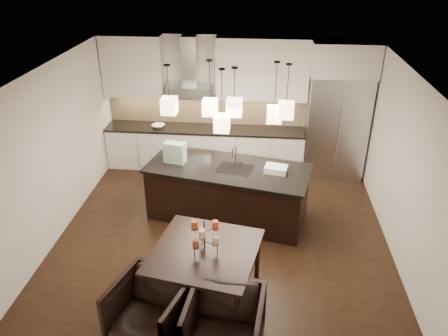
# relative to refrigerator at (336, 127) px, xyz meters

# --- Properties ---
(floor) EXTENTS (5.50, 5.50, 0.02)m
(floor) POSITION_rel_refrigerator_xyz_m (-2.10, -2.38, -1.08)
(floor) COLOR black
(floor) RESTS_ON ground
(ceiling) EXTENTS (5.50, 5.50, 0.02)m
(ceiling) POSITION_rel_refrigerator_xyz_m (-2.10, -2.38, 1.73)
(ceiling) COLOR white
(ceiling) RESTS_ON wall_back
(wall_back) EXTENTS (5.50, 0.02, 2.80)m
(wall_back) POSITION_rel_refrigerator_xyz_m (-2.10, 0.38, 0.32)
(wall_back) COLOR silver
(wall_back) RESTS_ON ground
(wall_front) EXTENTS (5.50, 0.02, 2.80)m
(wall_front) POSITION_rel_refrigerator_xyz_m (-2.10, -5.14, 0.32)
(wall_front) COLOR silver
(wall_front) RESTS_ON ground
(wall_left) EXTENTS (0.02, 5.50, 2.80)m
(wall_left) POSITION_rel_refrigerator_xyz_m (-4.86, -2.38, 0.32)
(wall_left) COLOR silver
(wall_left) RESTS_ON ground
(wall_right) EXTENTS (0.02, 5.50, 2.80)m
(wall_right) POSITION_rel_refrigerator_xyz_m (0.66, -2.38, 0.32)
(wall_right) COLOR silver
(wall_right) RESTS_ON ground
(refrigerator) EXTENTS (1.20, 0.72, 2.15)m
(refrigerator) POSITION_rel_refrigerator_xyz_m (0.00, 0.00, 0.00)
(refrigerator) COLOR #B7B7BA
(refrigerator) RESTS_ON floor
(fridge_panel) EXTENTS (1.26, 0.72, 0.65)m
(fridge_panel) POSITION_rel_refrigerator_xyz_m (0.00, 0.00, 1.40)
(fridge_panel) COLOR silver
(fridge_panel) RESTS_ON refrigerator
(lower_cabinets) EXTENTS (4.21, 0.62, 0.88)m
(lower_cabinets) POSITION_rel_refrigerator_xyz_m (-2.73, 0.05, -0.64)
(lower_cabinets) COLOR silver
(lower_cabinets) RESTS_ON floor
(countertop) EXTENTS (4.21, 0.66, 0.04)m
(countertop) POSITION_rel_refrigerator_xyz_m (-2.73, 0.05, -0.17)
(countertop) COLOR black
(countertop) RESTS_ON lower_cabinets
(backsplash) EXTENTS (4.21, 0.02, 0.63)m
(backsplash) POSITION_rel_refrigerator_xyz_m (-2.73, 0.35, 0.16)
(backsplash) COLOR tan
(backsplash) RESTS_ON countertop
(upper_cab_left) EXTENTS (1.25, 0.35, 1.25)m
(upper_cab_left) POSITION_rel_refrigerator_xyz_m (-4.20, 0.19, 1.10)
(upper_cab_left) COLOR silver
(upper_cab_left) RESTS_ON wall_back
(upper_cab_right) EXTENTS (1.85, 0.35, 1.25)m
(upper_cab_right) POSITION_rel_refrigerator_xyz_m (-1.55, 0.19, 1.10)
(upper_cab_right) COLOR silver
(upper_cab_right) RESTS_ON wall_back
(hood_canopy) EXTENTS (0.90, 0.52, 0.24)m
(hood_canopy) POSITION_rel_refrigerator_xyz_m (-3.03, 0.10, 0.65)
(hood_canopy) COLOR #B7B7BA
(hood_canopy) RESTS_ON wall_back
(hood_chimney) EXTENTS (0.30, 0.28, 0.96)m
(hood_chimney) POSITION_rel_refrigerator_xyz_m (-3.03, 0.21, 1.24)
(hood_chimney) COLOR #B7B7BA
(hood_chimney) RESTS_ON hood_canopy
(fruit_bowl) EXTENTS (0.32, 0.32, 0.06)m
(fruit_bowl) POSITION_rel_refrigerator_xyz_m (-3.71, 0.00, -0.12)
(fruit_bowl) COLOR silver
(fruit_bowl) RESTS_ON countertop
(island_body) EXTENTS (2.87, 1.63, 0.95)m
(island_body) POSITION_rel_refrigerator_xyz_m (-2.06, -1.85, -0.60)
(island_body) COLOR black
(island_body) RESTS_ON floor
(island_top) EXTENTS (2.98, 1.73, 0.04)m
(island_top) POSITION_rel_refrigerator_xyz_m (-2.06, -1.85, -0.10)
(island_top) COLOR black
(island_top) RESTS_ON island_body
(faucet) EXTENTS (0.16, 0.28, 0.41)m
(faucet) POSITION_rel_refrigerator_xyz_m (-1.94, -1.77, 0.13)
(faucet) COLOR silver
(faucet) RESTS_ON island_top
(tote_bag) EXTENTS (0.40, 0.27, 0.37)m
(tote_bag) POSITION_rel_refrigerator_xyz_m (-3.00, -1.74, 0.11)
(tote_bag) COLOR #216D52
(tote_bag) RESTS_ON island_top
(food_container) EXTENTS (0.41, 0.33, 0.11)m
(food_container) POSITION_rel_refrigerator_xyz_m (-1.24, -1.95, -0.02)
(food_container) COLOR silver
(food_container) RESTS_ON island_top
(dining_table) EXTENTS (1.59, 1.59, 0.82)m
(dining_table) POSITION_rel_refrigerator_xyz_m (-2.19, -3.91, -0.67)
(dining_table) COLOR black
(dining_table) RESTS_ON floor
(candelabra) EXTENTS (0.46, 0.46, 0.48)m
(candelabra) POSITION_rel_refrigerator_xyz_m (-2.19, -3.91, -0.02)
(candelabra) COLOR black
(candelabra) RESTS_ON dining_table
(candle_a) EXTENTS (0.10, 0.10, 0.11)m
(candle_a) POSITION_rel_refrigerator_xyz_m (-2.05, -3.94, -0.07)
(candle_a) COLOR #D8AE87
(candle_a) RESTS_ON candelabra
(candle_b) EXTENTS (0.10, 0.10, 0.11)m
(candle_b) POSITION_rel_refrigerator_xyz_m (-2.25, -3.77, -0.07)
(candle_b) COLOR #D03F32
(candle_b) RESTS_ON candelabra
(candle_c) EXTENTS (0.10, 0.10, 0.11)m
(candle_c) POSITION_rel_refrigerator_xyz_m (-2.29, -4.03, -0.07)
(candle_c) COLOR #A13D22
(candle_c) RESTS_ON candelabra
(candle_d) EXTENTS (0.10, 0.10, 0.11)m
(candle_d) POSITION_rel_refrigerator_xyz_m (-2.06, -3.84, 0.11)
(candle_d) COLOR #D03F32
(candle_d) RESTS_ON candelabra
(candle_e) EXTENTS (0.10, 0.10, 0.11)m
(candle_e) POSITION_rel_refrigerator_xyz_m (-2.33, -3.87, 0.11)
(candle_e) COLOR #A13D22
(candle_e) RESTS_ON candelabra
(candle_f) EXTENTS (0.10, 0.10, 0.11)m
(candle_f) POSITION_rel_refrigerator_xyz_m (-2.20, -4.06, 0.11)
(candle_f) COLOR #D8AE87
(candle_f) RESTS_ON candelabra
(armchair_left) EXTENTS (1.10, 1.12, 0.82)m
(armchair_left) POSITION_rel_refrigerator_xyz_m (-2.79, -4.63, -0.67)
(armchair_left) COLOR black
(armchair_left) RESTS_ON floor
(armchair_right) EXTENTS (0.97, 1.00, 0.83)m
(armchair_right) POSITION_rel_refrigerator_xyz_m (-1.85, -4.81, -0.66)
(armchair_right) COLOR black
(armchair_right) RESTS_ON floor
(pendant_a) EXTENTS (0.24, 0.24, 0.26)m
(pendant_a) POSITION_rel_refrigerator_xyz_m (-2.98, -2.04, 1.07)
(pendant_a) COLOR #FFE5B9
(pendant_a) RESTS_ON ceiling
(pendant_b) EXTENTS (0.24, 0.24, 0.26)m
(pendant_b) POSITION_rel_refrigerator_xyz_m (-2.38, -1.69, 0.94)
(pendant_b) COLOR #FFE5B9
(pendant_b) RESTS_ON ceiling
(pendant_c) EXTENTS (0.24, 0.24, 0.26)m
(pendant_c) POSITION_rel_refrigerator_xyz_m (-1.95, -2.09, 1.09)
(pendant_c) COLOR #FFE5B9
(pendant_c) RESTS_ON ceiling
(pendant_d) EXTENTS (0.24, 0.24, 0.26)m
(pendant_d) POSITION_rel_refrigerator_xyz_m (-1.32, -1.70, 0.86)
(pendant_d) COLOR #FFE5B9
(pendant_d) RESTS_ON ceiling
(pendant_e) EXTENTS (0.24, 0.24, 0.26)m
(pendant_e) POSITION_rel_refrigerator_xyz_m (-1.14, -1.81, 0.98)
(pendant_e) COLOR #FFE5B9
(pendant_e) RESTS_ON ceiling
(pendant_f) EXTENTS (0.24, 0.24, 0.26)m
(pendant_f) POSITION_rel_refrigerator_xyz_m (-2.13, -2.19, 0.87)
(pendant_f) COLOR #FFE5B9
(pendant_f) RESTS_ON ceiling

